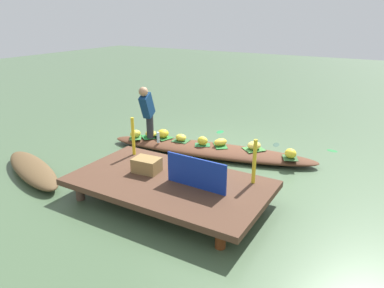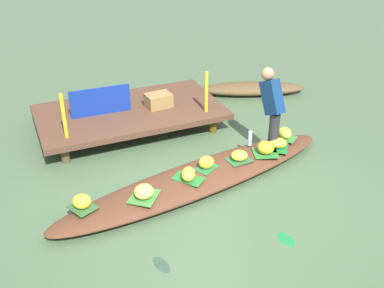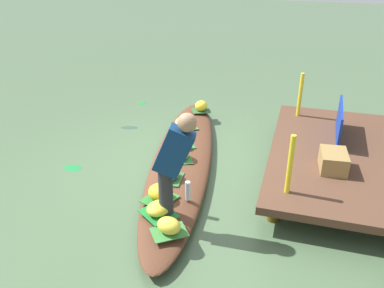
{
  "view_description": "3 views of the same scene",
  "coord_description": "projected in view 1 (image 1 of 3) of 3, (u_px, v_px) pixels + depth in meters",
  "views": [
    {
      "loc": [
        -3.36,
        6.46,
        2.9
      ],
      "look_at": [
        0.1,
        0.56,
        0.4
      ],
      "focal_mm": 33.71,
      "sensor_mm": 36.0,
      "label": 1
    },
    {
      "loc": [
        -2.29,
        -5.02,
        3.74
      ],
      "look_at": [
        0.05,
        0.38,
        0.46
      ],
      "focal_mm": 42.74,
      "sensor_mm": 36.0,
      "label": 2
    },
    {
      "loc": [
        4.84,
        1.56,
        2.93
      ],
      "look_at": [
        0.1,
        0.18,
        0.45
      ],
      "focal_mm": 37.43,
      "sensor_mm": 36.0,
      "label": 3
    }
  ],
  "objects": [
    {
      "name": "banana_bunch_5",
      "position": [
        254.0,
        145.0,
        7.51
      ],
      "size": [
        0.36,
        0.37,
        0.17
      ],
      "primitive_type": "ellipsoid",
      "rotation": [
        0.0,
        0.0,
        1.12
      ],
      "color": "#F6D357",
      "rests_on": "vendor_boat"
    },
    {
      "name": "leaf_mat_5",
      "position": [
        254.0,
        149.0,
        7.53
      ],
      "size": [
        0.52,
        0.52,
        0.01
      ],
      "primitive_type": "cube",
      "rotation": [
        0.0,
        0.0,
        0.88
      ],
      "color": "#3D7D38",
      "rests_on": "vendor_boat"
    },
    {
      "name": "leaf_mat_3",
      "position": [
        220.0,
        146.0,
        7.74
      ],
      "size": [
        0.46,
        0.49,
        0.01
      ],
      "primitive_type": "cube",
      "rotation": [
        0.0,
        0.0,
        2.22
      ],
      "color": "#27712E",
      "rests_on": "vendor_boat"
    },
    {
      "name": "banana_bunch_2",
      "position": [
        291.0,
        153.0,
        7.05
      ],
      "size": [
        0.31,
        0.3,
        0.19
      ],
      "primitive_type": "ellipsoid",
      "rotation": [
        0.0,
        0.0,
        5.81
      ],
      "color": "yellow",
      "rests_on": "vendor_boat"
    },
    {
      "name": "leaf_mat_7",
      "position": [
        151.0,
        137.0,
        8.29
      ],
      "size": [
        0.49,
        0.51,
        0.01
      ],
      "primitive_type": "cube",
      "rotation": [
        0.0,
        0.0,
        0.95
      ],
      "color": "#1C712D",
      "rests_on": "vendor_boat"
    },
    {
      "name": "moored_boat",
      "position": [
        33.0,
        169.0,
        6.79
      ],
      "size": [
        2.27,
        1.3,
        0.24
      ],
      "primitive_type": "ellipsoid",
      "rotation": [
        0.0,
        0.0,
        -0.36
      ],
      "color": "brown",
      "rests_on": "ground"
    },
    {
      "name": "vendor_boat",
      "position": [
        209.0,
        150.0,
        7.8
      ],
      "size": [
        4.63,
        1.65,
        0.21
      ],
      "primitive_type": "ellipsoid",
      "rotation": [
        0.0,
        0.0,
        0.18
      ],
      "color": "#54311F",
      "rests_on": "ground"
    },
    {
      "name": "leaf_mat_0",
      "position": [
        202.0,
        145.0,
        7.78
      ],
      "size": [
        0.4,
        0.37,
        0.01
      ],
      "primitive_type": "cube",
      "rotation": [
        0.0,
        0.0,
        0.49
      ],
      "color": "#286937",
      "rests_on": "vendor_boat"
    },
    {
      "name": "water_bottle",
      "position": [
        158.0,
        137.0,
        7.89
      ],
      "size": [
        0.06,
        0.06,
        0.24
      ],
      "primitive_type": "cylinder",
      "color": "silver",
      "rests_on": "vendor_boat"
    },
    {
      "name": "leaf_mat_6",
      "position": [
        163.0,
        137.0,
        8.23
      ],
      "size": [
        0.46,
        0.44,
        0.01
      ],
      "primitive_type": "cube",
      "rotation": [
        0.0,
        0.0,
        2.81
      ],
      "color": "#2A722D",
      "rests_on": "vendor_boat"
    },
    {
      "name": "market_banner",
      "position": [
        196.0,
        173.0,
        5.48
      ],
      "size": [
        1.03,
        0.06,
        0.49
      ],
      "primitive_type": "cube",
      "rotation": [
        0.0,
        0.0,
        -0.03
      ],
      "color": "navy",
      "rests_on": "dock_platform"
    },
    {
      "name": "leaf_mat_2",
      "position": [
        290.0,
        158.0,
        7.09
      ],
      "size": [
        0.39,
        0.41,
        0.01
      ],
      "primitive_type": "cube",
      "rotation": [
        0.0,
        0.0,
        1.99
      ],
      "color": "#30592E",
      "rests_on": "vendor_boat"
    },
    {
      "name": "banana_bunch_1",
      "position": [
        135.0,
        134.0,
        8.21
      ],
      "size": [
        0.25,
        0.3,
        0.18
      ],
      "primitive_type": "ellipsoid",
      "rotation": [
        0.0,
        0.0,
        1.36
      ],
      "color": "yellow",
      "rests_on": "vendor_boat"
    },
    {
      "name": "drifting_plant_2",
      "position": [
        276.0,
        145.0,
        8.39
      ],
      "size": [
        0.2,
        0.33,
        0.01
      ],
      "primitive_type": "ellipsoid",
      "rotation": [
        0.0,
        0.0,
        1.77
      ],
      "color": "#2D4838",
      "rests_on": "ground"
    },
    {
      "name": "railing_post_east",
      "position": [
        133.0,
        136.0,
        6.73
      ],
      "size": [
        0.06,
        0.06,
        0.72
      ],
      "primitive_type": "cylinder",
      "color": "yellow",
      "rests_on": "dock_platform"
    },
    {
      "name": "railing_post_west",
      "position": [
        254.0,
        162.0,
        5.59
      ],
      "size": [
        0.06,
        0.06,
        0.72
      ],
      "primitive_type": "cylinder",
      "color": "yellow",
      "rests_on": "dock_platform"
    },
    {
      "name": "banana_bunch_7",
      "position": [
        151.0,
        134.0,
        8.27
      ],
      "size": [
        0.36,
        0.34,
        0.14
      ],
      "primitive_type": "ellipsoid",
      "rotation": [
        0.0,
        0.0,
        5.85
      ],
      "color": "gold",
      "rests_on": "vendor_boat"
    },
    {
      "name": "banana_bunch_6",
      "position": [
        163.0,
        133.0,
        8.2
      ],
      "size": [
        0.3,
        0.31,
        0.19
      ],
      "primitive_type": "ellipsoid",
      "rotation": [
        0.0,
        0.0,
        1.38
      ],
      "color": "gold",
      "rests_on": "vendor_boat"
    },
    {
      "name": "drifting_plant_0",
      "position": [
        332.0,
        151.0,
        8.02
      ],
      "size": [
        0.26,
        0.2,
        0.01
      ],
      "primitive_type": "ellipsoid",
      "rotation": [
        0.0,
        0.0,
        2.93
      ],
      "color": "#227334",
      "rests_on": "ground"
    },
    {
      "name": "banana_bunch_0",
      "position": [
        203.0,
        141.0,
        7.74
      ],
      "size": [
        0.24,
        0.19,
        0.19
      ],
      "primitive_type": "ellipsoid",
      "rotation": [
        0.0,
        0.0,
        3.1
      ],
      "color": "yellow",
      "rests_on": "vendor_boat"
    },
    {
      "name": "vendor_person",
      "position": [
        147.0,
        110.0,
        7.89
      ],
      "size": [
        0.26,
        0.48,
        1.22
      ],
      "color": "#28282D",
      "rests_on": "vendor_boat"
    },
    {
      "name": "canal_water",
      "position": [
        209.0,
        154.0,
        7.83
      ],
      "size": [
        40.0,
        40.0,
        0.0
      ],
      "primitive_type": "plane",
      "color": "#465F40",
      "rests_on": "ground"
    },
    {
      "name": "dock_platform",
      "position": [
        169.0,
        183.0,
        5.82
      ],
      "size": [
        3.2,
        1.8,
        0.36
      ],
      "color": "#513425",
      "rests_on": "ground"
    },
    {
      "name": "banana_bunch_3",
      "position": [
        220.0,
        142.0,
        7.71
      ],
      "size": [
        0.31,
        0.36,
        0.16
      ],
      "primitive_type": "ellipsoid",
      "rotation": [
        0.0,
        0.0,
        1.07
      ],
      "color": "yellow",
      "rests_on": "vendor_boat"
    },
    {
      "name": "banana_bunch_4",
      "position": [
        181.0,
        138.0,
        8.0
      ],
      "size": [
        0.3,
        0.27,
        0.15
      ],
      "primitive_type": "ellipsoid",
      "rotation": [
        0.0,
        0.0,
        6.04
      ],
      "color": "yellow",
      "rests_on": "vendor_boat"
    },
    {
      "name": "drifting_plant_1",
      "position": [
        220.0,
        132.0,
        9.29
      ],
      "size": [
        0.18,
        0.29,
        0.01
      ],
      "primitive_type": "ellipsoid",
      "rotation": [
        0.0,
        0.0,
        1.62
      ],
      "color": "#1A7737",
      "rests_on": "ground"
    },
    {
      "name": "leaf_mat_1",
      "position": [
        136.0,
        137.0,
        8.24
      ],
      "size": [
        0.43,
        0.45,
        0.01
      ],
      "primitive_type": "cube",
      "rotation": [
        0.0,
        0.0,
        2.2
      ],
      "color": "#3A7B37",
      "rests_on": "vendor_boat"
    },
    {
      "name": "produce_crate",
      "position": [
        147.0,
        165.0,
        6.07
      ],
      "size": [
        0.47,
        0.36,
        0.24
      ],
      "primitive_type": "cube",
      "rotation": [
        0.0,
        0.0,
        0.09
      ],
      "color": "olive",
      "rests_on": "dock_platform"
    },
    {
      "name": "leaf_mat_4",
      "position": [
        181.0,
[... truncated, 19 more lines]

